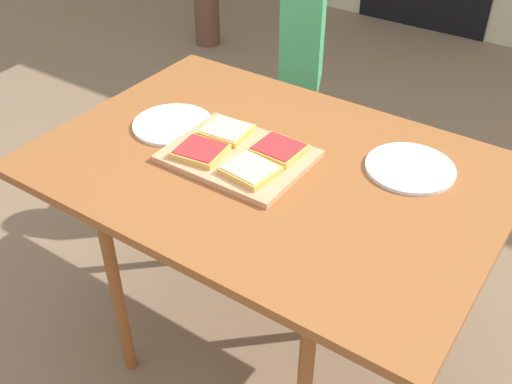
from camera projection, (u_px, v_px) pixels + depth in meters
The scene contains 10 objects.
ground_plane at pixel (265, 345), 1.94m from camera, with size 16.00×16.00×0.00m, color #7F634A.
dining_table at pixel (268, 182), 1.54m from camera, with size 1.16×0.81×0.72m.
cutting_board at pixel (238, 156), 1.52m from camera, with size 0.35×0.27×0.02m, color tan.
pizza_slice_near_left at pixel (200, 151), 1.51m from camera, with size 0.13×0.12×0.02m.
pizza_slice_far_left at pixel (226, 131), 1.58m from camera, with size 0.13×0.12×0.02m.
pizza_slice_near_right at pixel (250, 170), 1.44m from camera, with size 0.13×0.12×0.02m.
pizza_slice_far_right at pixel (278, 149), 1.51m from camera, with size 0.12×0.11×0.02m.
plate_white_left at pixel (173, 124), 1.65m from camera, with size 0.22×0.22×0.01m, color white.
plate_white_right at pixel (410, 168), 1.48m from camera, with size 0.22×0.22×0.01m, color white.
child_left at pixel (302, 62), 2.18m from camera, with size 0.23×0.28×1.10m.
Camera 1 is at (0.67, -1.05, 1.57)m, focal length 41.66 mm.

